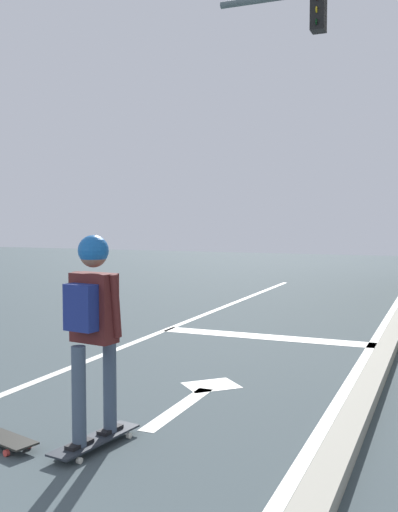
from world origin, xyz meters
TOP-DOWN VIEW (x-y plane):
  - lane_line_center at (-0.15, 6.00)m, footprint 0.12×20.00m
  - lane_line_curbside at (3.12, 6.00)m, footprint 0.12×20.00m
  - stop_bar at (1.56, 8.24)m, footprint 3.41×0.40m
  - lane_arrow_stem at (1.73, 4.58)m, footprint 0.16×1.40m
  - lane_arrow_head at (1.73, 5.43)m, footprint 0.71×0.71m
  - curb_strip at (3.37, 6.00)m, footprint 0.24×24.00m
  - skateboard at (1.53, 3.42)m, footprint 0.35×0.90m
  - skater at (1.52, 3.40)m, footprint 0.45×0.61m
  - traffic_signal_mast at (3.07, 9.74)m, footprint 3.60×0.34m

SIDE VIEW (x-z plane):
  - lane_line_center at x=-0.15m, z-range 0.00..0.01m
  - lane_line_curbside at x=3.12m, z-range 0.00..0.01m
  - stop_bar at x=1.56m, z-range 0.00..0.01m
  - lane_arrow_stem at x=1.73m, z-range 0.00..0.01m
  - lane_arrow_head at x=1.73m, z-range 0.00..0.01m
  - skateboard at x=1.53m, z-range 0.03..0.10m
  - curb_strip at x=3.37m, z-range 0.00..0.14m
  - skater at x=1.52m, z-range 0.29..1.91m
  - traffic_signal_mast at x=3.07m, z-range 0.97..6.91m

